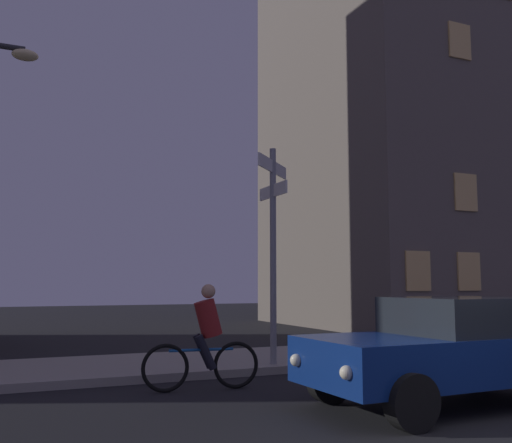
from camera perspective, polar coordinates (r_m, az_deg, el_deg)
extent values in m
cube|color=gray|center=(12.03, 0.27, -13.61)|extent=(40.00, 2.99, 0.14)
cylinder|color=gray|center=(10.82, 1.72, -3.27)|extent=(0.12, 0.12, 4.07)
cube|color=white|center=(11.03, 1.69, 5.49)|extent=(1.11, 1.11, 0.24)
cube|color=white|center=(10.95, 1.70, 3.06)|extent=(0.03, 1.17, 0.24)
ellipsoid|color=#F9E099|center=(11.07, -22.04, 15.13)|extent=(0.44, 0.28, 0.20)
cube|color=navy|center=(8.20, 18.22, -12.73)|extent=(3.85, 1.76, 0.59)
cube|color=#23282D|center=(8.38, 19.76, -8.82)|extent=(1.74, 1.58, 0.49)
cylinder|color=black|center=(6.80, 15.28, -17.00)|extent=(0.64, 0.23, 0.64)
cylinder|color=black|center=(8.14, 7.36, -15.34)|extent=(0.64, 0.23, 0.64)
cylinder|color=black|center=(9.70, 20.38, -13.52)|extent=(0.64, 0.23, 0.64)
sphere|color=#F9EFCC|center=(6.57, 9.02, -14.67)|extent=(0.16, 0.16, 0.16)
sphere|color=#F9EFCC|center=(7.53, 4.03, -13.63)|extent=(0.16, 0.16, 0.16)
torus|color=black|center=(8.93, -9.04, -14.24)|extent=(0.72, 0.14, 0.72)
torus|color=black|center=(9.16, -2.01, -14.11)|extent=(0.72, 0.14, 0.72)
cylinder|color=#1959A5|center=(9.00, -5.46, -12.62)|extent=(1.00, 0.15, 0.04)
cylinder|color=maroon|center=(8.98, -4.80, -9.60)|extent=(0.48, 0.37, 0.61)
sphere|color=tan|center=(8.96, -4.77, -6.95)|extent=(0.22, 0.22, 0.22)
cylinder|color=black|center=(8.93, -5.02, -12.87)|extent=(0.35, 0.16, 0.55)
cylinder|color=black|center=(9.10, -5.27, -12.74)|extent=(0.35, 0.16, 0.55)
cube|color=#6B6056|center=(24.92, 15.49, 8.37)|extent=(9.98, 9.59, 15.60)
cube|color=#F2C672|center=(17.88, 15.87, -4.76)|extent=(0.90, 0.06, 1.20)
cube|color=#F2C672|center=(19.22, 20.48, -4.69)|extent=(0.90, 0.06, 1.20)
cube|color=#F2C672|center=(19.43, 20.20, 2.75)|extent=(0.90, 0.06, 1.20)
cube|color=#F2C672|center=(20.79, 19.65, 16.61)|extent=(0.90, 0.06, 1.20)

